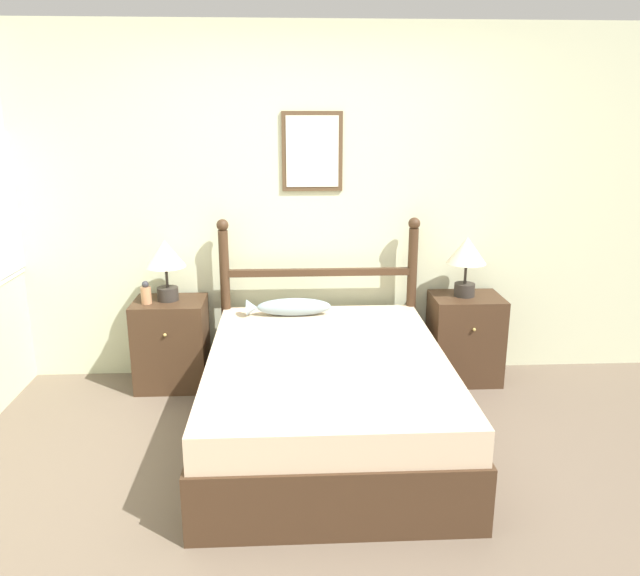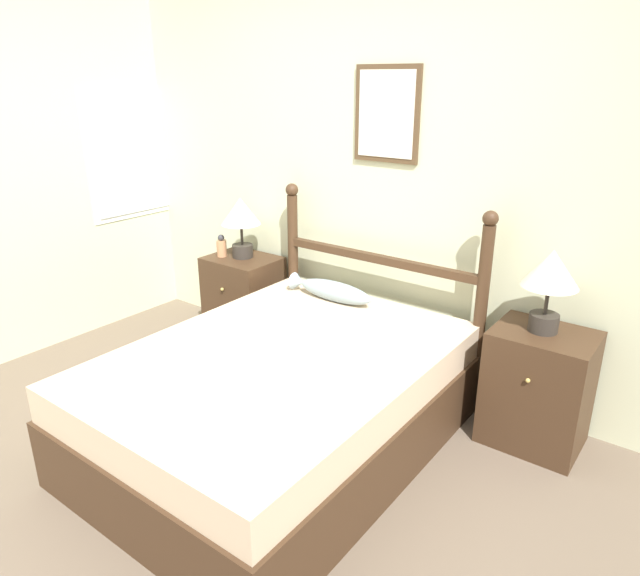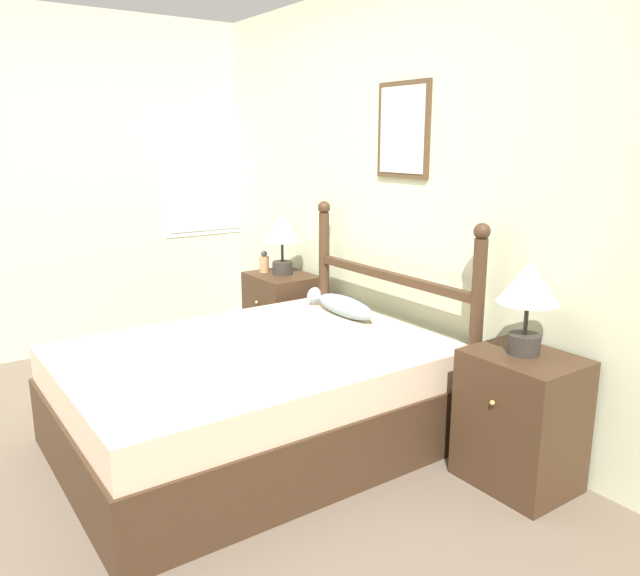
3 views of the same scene
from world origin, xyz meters
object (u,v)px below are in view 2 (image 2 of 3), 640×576
nightstand_right (537,388)px  bed (281,399)px  table_lamp_right (551,275)px  bottle (222,247)px  table_lamp_left (241,216)px  nightstand_left (244,299)px  fish_pillow (331,290)px

nightstand_right → bed: bearing=-142.1°
table_lamp_right → bed: bearing=-141.1°
bed → nightstand_right: (1.08, 0.84, 0.05)m
bottle → bed: bearing=-32.6°
nightstand_right → table_lamp_left: bearing=179.6°
table_lamp_left → bottle: size_ratio=2.66×
nightstand_right → table_lamp_right: 0.63m
bed → bottle: (-1.22, 0.78, 0.45)m
nightstand_left → bottle: bottle is taller
bed → fish_pillow: size_ratio=3.29×
bed → table_lamp_right: size_ratio=4.51×
bed → table_lamp_left: size_ratio=4.51×
nightstand_right → bottle: size_ratio=3.97×
table_lamp_left → nightstand_left: bearing=-67.2°
nightstand_right → fish_pillow: (-1.30, -0.09, 0.29)m
bed → table_lamp_left: bearing=141.7°
nightstand_right → bottle: 2.33m
table_lamp_left → bottle: (-0.14, -0.08, -0.23)m
bottle → fish_pillow: (1.00, -0.02, -0.11)m
nightstand_right → table_lamp_right: (-0.02, 0.01, 0.63)m
bed → fish_pillow: (-0.22, 0.75, 0.34)m
nightstand_right → table_lamp_left: 2.25m
nightstand_left → bottle: (-0.14, -0.06, 0.40)m
table_lamp_left → bottle: table_lamp_left is taller
table_lamp_right → nightstand_left: bearing=-179.7°
nightstand_right → table_lamp_right: bearing=151.5°
nightstand_left → bottle: bearing=-156.4°
bed → bottle: bearing=147.4°
nightstand_right → bottle: bearing=-178.5°
bed → nightstand_right: size_ratio=3.03×
table_lamp_right → bottle: bearing=-178.1°
bed → table_lamp_right: 1.52m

